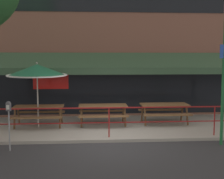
{
  "coord_description": "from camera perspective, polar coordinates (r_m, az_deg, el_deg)",
  "views": [
    {
      "loc": [
        -0.63,
        -9.43,
        2.63
      ],
      "look_at": [
        0.19,
        1.6,
        1.5
      ],
      "focal_mm": 50.0,
      "sensor_mm": 36.0,
      "label": 1
    }
  ],
  "objects": [
    {
      "name": "ground_plane",
      "position": [
        9.81,
        -0.44,
        -9.71
      ],
      "size": [
        120.0,
        120.0,
        0.0
      ],
      "primitive_type": "plane",
      "color": "#2D2D30"
    },
    {
      "name": "picnic_table_centre",
      "position": [
        11.72,
        -1.67,
        -3.62
      ],
      "size": [
        1.8,
        1.42,
        0.76
      ],
      "color": "brown",
      "rests_on": "patio_deck"
    },
    {
      "name": "patio_umbrella_left",
      "position": [
        11.49,
        -13.54,
        3.43
      ],
      "size": [
        2.14,
        2.14,
        2.38
      ],
      "color": "#B7B2A8",
      "rests_on": "patio_deck"
    },
    {
      "name": "picnic_table_right",
      "position": [
        12.16,
        9.53,
        -3.35
      ],
      "size": [
        1.8,
        1.42,
        0.76
      ],
      "color": "brown",
      "rests_on": "patio_deck"
    },
    {
      "name": "parking_meter_near",
      "position": [
        9.21,
        -18.38,
        -3.72
      ],
      "size": [
        0.15,
        0.16,
        1.42
      ],
      "color": "gray",
      "rests_on": "ground"
    },
    {
      "name": "street_sign_pole",
      "position": [
        9.85,
        19.69,
        1.9
      ],
      "size": [
        0.28,
        0.09,
        3.91
      ],
      "color": "#1E6033",
      "rests_on": "ground"
    },
    {
      "name": "patio_railing",
      "position": [
        9.92,
        -0.56,
        -4.8
      ],
      "size": [
        13.84,
        0.04,
        0.97
      ],
      "color": "maroon",
      "rests_on": "patio_deck"
    },
    {
      "name": "picnic_table_left",
      "position": [
        11.78,
        -13.26,
        -3.73
      ],
      "size": [
        1.8,
        1.42,
        0.76
      ],
      "color": "brown",
      "rests_on": "patio_deck"
    },
    {
      "name": "patio_deck",
      "position": [
        11.74,
        -1.09,
        -6.87
      ],
      "size": [
        15.0,
        4.0,
        0.1
      ],
      "primitive_type": "cube",
      "color": "#9E998E",
      "rests_on": "ground"
    },
    {
      "name": "restaurant_building",
      "position": [
        13.72,
        -1.65,
        10.41
      ],
      "size": [
        15.0,
        1.6,
        7.5
      ],
      "color": "brown",
      "rests_on": "ground"
    }
  ]
}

